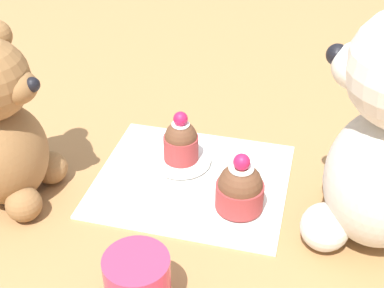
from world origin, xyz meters
TOP-DOWN VIEW (x-y plane):
  - ground_plane at (0.00, 0.00)m, footprint 4.00×4.00m
  - knitted_placemat at (0.00, 0.00)m, footprint 0.20×0.23m
  - teddy_bear_tan at (0.08, -0.20)m, footprint 0.11×0.11m
  - cupcake_near_cream_bear at (0.04, 0.07)m, footprint 0.06×0.06m
  - saucer_plate at (-0.03, -0.02)m, footprint 0.08×0.08m
  - cupcake_near_tan_bear at (-0.03, -0.02)m, footprint 0.04×0.04m
  - juice_glass at (0.20, 0.00)m, footprint 0.06×0.06m

SIDE VIEW (x-z plane):
  - ground_plane at x=0.00m, z-range 0.00..0.00m
  - knitted_placemat at x=0.00m, z-range 0.00..0.01m
  - saucer_plate at x=-0.03m, z-range 0.01..0.01m
  - cupcake_near_cream_bear at x=0.04m, z-range 0.00..0.07m
  - juice_glass at x=0.20m, z-range 0.00..0.07m
  - cupcake_near_tan_bear at x=-0.03m, z-range 0.00..0.07m
  - teddy_bear_tan at x=0.08m, z-range -0.01..0.20m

